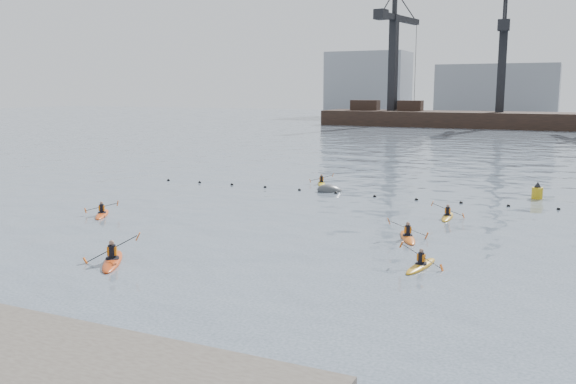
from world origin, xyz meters
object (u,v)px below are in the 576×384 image
kayaker_1 (421,265)px  nav_buoy (537,193)px  kayaker_4 (408,237)px  kayaker_5 (321,183)px  kayaker_3 (447,216)px  kayaker_0 (112,260)px  kayaker_2 (102,214)px  mooring_buoy (330,191)px

kayaker_1 → nav_buoy: bearing=89.4°
kayaker_4 → kayaker_5: kayaker_4 is taller
kayaker_3 → nav_buoy: bearing=60.9°
kayaker_1 → kayaker_5: size_ratio=1.03×
kayaker_3 → kayaker_0: bearing=-129.3°
kayaker_2 → kayaker_5: bearing=34.3°
kayaker_0 → kayaker_4: (10.75, 9.89, -0.02)m
kayaker_4 → mooring_buoy: bearing=-76.1°
kayaker_3 → kayaker_1: bearing=-88.5°
kayaker_2 → kayaker_5: size_ratio=1.00×
kayaker_5 → kayaker_2: bearing=-135.8°
kayaker_2 → kayaker_4: size_ratio=0.93×
kayaker_5 → nav_buoy: nav_buoy is taller
kayaker_1 → kayaker_5: 23.62m
kayaker_5 → nav_buoy: size_ratio=2.12×
kayaker_0 → kayaker_1: 13.51m
kayaker_3 → mooring_buoy: bearing=145.6°
kayaker_4 → kayaker_2: bearing=-16.1°
kayaker_1 → kayaker_2: bearing=-178.3°
kayaker_0 → kayaker_5: 25.00m
kayaker_3 → kayaker_5: size_ratio=1.01×
kayaker_1 → kayaker_3: (-0.89, 10.91, -0.00)m
kayaker_1 → kayaker_3: kayaker_1 is taller
kayaker_5 → mooring_buoy: (1.95, -3.11, -0.09)m
kayaker_3 → nav_buoy: size_ratio=2.14×
kayaker_2 → kayaker_4: kayaker_4 is taller
kayaker_1 → kayaker_4: bearing=119.8°
kayaker_1 → kayaker_5: bearing=131.9°
kayaker_2 → kayaker_4: bearing=-25.6°
kayaker_0 → nav_buoy: 29.89m
kayaker_1 → kayaker_4: size_ratio=0.97×
kayaker_4 → nav_buoy: bearing=-132.0°
kayaker_4 → mooring_buoy: (-8.88, 12.00, -0.09)m
kayaker_5 → nav_buoy: 16.22m
mooring_buoy → nav_buoy: size_ratio=1.51×
kayaker_4 → kayaker_5: bearing=-76.9°
kayaker_5 → kayaker_1: bearing=-79.9°
kayaker_0 → kayaker_4: 14.61m
kayaker_0 → kayaker_5: bearing=57.4°
kayaker_1 → kayaker_5: (-12.61, 19.96, -0.00)m
kayaker_0 → kayaker_1: size_ratio=1.15×
kayaker_2 → kayaker_5: 18.75m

